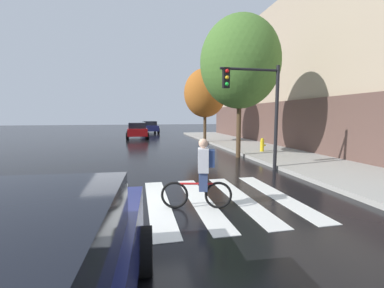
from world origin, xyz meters
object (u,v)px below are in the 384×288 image
at_px(cyclist, 202,174).
at_px(fire_hydrant, 262,145).
at_px(street_tree_near, 240,63).
at_px(street_tree_mid, 205,93).
at_px(sedan_mid, 137,130).
at_px(traffic_light_near, 258,99).
at_px(sedan_far, 149,127).

bearing_deg(cyclist, fire_hydrant, 54.30).
bearing_deg(street_tree_near, street_tree_mid, 89.66).
distance_m(cyclist, street_tree_near, 8.93).
bearing_deg(cyclist, sedan_mid, 94.28).
xyz_separation_m(sedan_mid, cyclist, (1.50, -20.00, 0.04)).
height_order(fire_hydrant, street_tree_mid, street_tree_mid).
xyz_separation_m(traffic_light_near, fire_hydrant, (2.45, 4.23, -2.33)).
xyz_separation_m(traffic_light_near, street_tree_mid, (0.64, 10.44, 1.14)).
bearing_deg(traffic_light_near, sedan_far, 97.37).
bearing_deg(fire_hydrant, sedan_mid, 120.46).
bearing_deg(street_tree_near, sedan_mid, 112.09).
distance_m(sedan_mid, street_tree_near, 14.66).
height_order(traffic_light_near, street_tree_near, street_tree_near).
bearing_deg(street_tree_near, cyclist, -118.55).
height_order(cyclist, street_tree_near, street_tree_near).
relative_size(sedan_far, street_tree_mid, 0.77).
height_order(sedan_far, street_tree_near, street_tree_near).
xyz_separation_m(street_tree_near, street_tree_mid, (0.04, 7.10, -0.95)).
bearing_deg(traffic_light_near, street_tree_mid, 86.47).
xyz_separation_m(cyclist, traffic_light_near, (3.19, 3.62, 2.02)).
bearing_deg(sedan_mid, traffic_light_near, -74.03).
distance_m(sedan_far, traffic_light_near, 24.46).
relative_size(sedan_far, street_tree_near, 0.63).
relative_size(sedan_mid, fire_hydrant, 5.80).
bearing_deg(cyclist, street_tree_near, 61.45).
bearing_deg(cyclist, street_tree_mid, 74.75).
xyz_separation_m(sedan_mid, street_tree_mid, (5.33, -5.94, 3.20)).
xyz_separation_m(sedan_far, street_tree_near, (3.73, -20.82, 4.16)).
height_order(sedan_far, street_tree_mid, street_tree_mid).
distance_m(cyclist, fire_hydrant, 9.68).
height_order(cyclist, street_tree_mid, street_tree_mid).
bearing_deg(street_tree_mid, traffic_light_near, -93.53).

